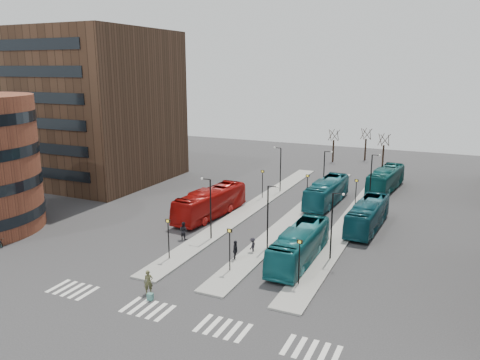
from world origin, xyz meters
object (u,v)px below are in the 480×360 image
at_px(suitcase, 150,297).
at_px(teal_bus_a, 299,245).
at_px(commuter_c, 253,245).
at_px(teal_bus_c, 368,215).
at_px(traveller, 148,282).
at_px(commuter_a, 183,231).
at_px(teal_bus_b, 327,192).
at_px(commuter_b, 235,251).
at_px(teal_bus_d, 386,179).
at_px(red_bus, 210,203).

height_order(suitcase, teal_bus_a, teal_bus_a).
distance_m(suitcase, commuter_c, 11.90).
distance_m(teal_bus_c, traveller, 25.23).
distance_m(suitcase, commuter_a, 12.61).
distance_m(teal_bus_b, commuter_c, 18.69).
bearing_deg(commuter_c, commuter_b, -17.84).
relative_size(suitcase, teal_bus_b, 0.05).
bearing_deg(teal_bus_c, teal_bus_a, -106.36).
distance_m(teal_bus_d, traveller, 41.15).
distance_m(teal_bus_d, commuter_c, 29.84).
bearing_deg(teal_bus_d, red_bus, -122.31).
distance_m(teal_bus_c, commuter_a, 19.43).
height_order(suitcase, traveller, traveller).
xyz_separation_m(red_bus, teal_bus_d, (16.51, 20.77, -0.06)).
bearing_deg(teal_bus_c, red_bus, -166.45).
distance_m(teal_bus_d, commuter_b, 32.16).
xyz_separation_m(traveller, commuter_b, (3.26, 8.42, -0.00)).
distance_m(teal_bus_b, teal_bus_d, 11.72).
relative_size(teal_bus_a, traveller, 5.86).
xyz_separation_m(red_bus, teal_bus_c, (17.09, 3.33, -0.13)).
xyz_separation_m(commuter_b, commuter_c, (0.70, 2.22, -0.19)).
height_order(red_bus, teal_bus_c, red_bus).
relative_size(teal_bus_d, commuter_a, 6.25).
relative_size(suitcase, commuter_c, 0.35).
bearing_deg(commuter_a, commuter_c, -176.20).
bearing_deg(teal_bus_b, commuter_a, -115.84).
xyz_separation_m(teal_bus_b, commuter_a, (-9.75, -18.16, -0.67)).
bearing_deg(teal_bus_b, teal_bus_a, -80.34).
height_order(commuter_a, commuter_c, commuter_a).
distance_m(teal_bus_b, traveller, 29.82).
height_order(suitcase, teal_bus_d, teal_bus_d).
distance_m(teal_bus_a, teal_bus_d, 29.03).
height_order(suitcase, teal_bus_c, teal_bus_c).
bearing_deg(teal_bus_d, teal_bus_a, -90.40).
bearing_deg(traveller, teal_bus_b, 38.07).
height_order(teal_bus_b, commuter_b, teal_bus_b).
bearing_deg(commuter_b, traveller, 142.53).
height_order(suitcase, commuter_b, commuter_b).
bearing_deg(teal_bus_b, red_bus, -133.39).
xyz_separation_m(teal_bus_a, teal_bus_c, (3.90, 11.40, -0.02)).
height_order(teal_bus_d, commuter_c, teal_bus_d).
xyz_separation_m(suitcase, red_bus, (-5.43, 19.45, 1.37)).
height_order(suitcase, commuter_a, commuter_a).
bearing_deg(teal_bus_a, commuter_b, -157.23).
bearing_deg(teal_bus_a, suitcase, -124.24).
xyz_separation_m(suitcase, teal_bus_a, (7.76, 11.38, 1.26)).
bearing_deg(traveller, red_bus, 64.08).
bearing_deg(teal_bus_b, teal_bus_c, -46.54).
bearing_deg(commuter_a, teal_bus_c, -138.92).
bearing_deg(commuter_c, traveller, -20.74).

